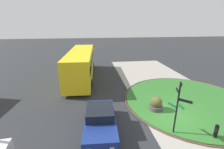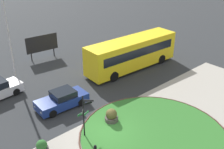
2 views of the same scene
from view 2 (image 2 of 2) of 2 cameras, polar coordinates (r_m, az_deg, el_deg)
The scene contains 11 objects.
ground at distance 20.17m, azimuth -1.28°, elevation -11.44°, with size 120.00×120.00×0.00m, color #282B2D.
sidewalk_paving at distance 18.94m, azimuth 3.10°, elevation -14.37°, with size 32.00×7.70×0.02m, color #9E998E.
grass_island at distance 19.84m, azimuth 8.67°, elevation -12.34°, with size 10.15×10.15×0.10m, color #2D6B28.
grass_kerb_ring at distance 19.84m, azimuth 8.67°, elevation -12.32°, with size 10.46×10.46×0.11m, color brown.
signpost_directional at distance 18.63m, azimuth -5.74°, elevation -8.00°, with size 1.12×0.74×3.25m.
bus_yellow at distance 28.63m, azimuth 4.12°, elevation 4.47°, with size 10.57×3.01×3.19m.
car_near_lane at distance 22.71m, azimuth -10.22°, elevation -5.13°, with size 4.26×2.02×1.42m.
lamppost_tall at distance 27.01m, azimuth -20.76°, elevation 8.82°, with size 0.32×0.32×9.37m.
billboard_left at distance 31.91m, azimuth -14.27°, elevation 6.19°, with size 3.65×0.55×2.76m.
planter_near_signpost at distance 18.51m, azimuth -14.21°, elevation -14.50°, with size 0.82×0.82×1.08m.
planter_kerbside at distance 20.72m, azimuth -0.12°, elevation -8.59°, with size 0.99×0.99×1.10m.
Camera 2 is at (-10.29, -12.16, 12.36)m, focal length 44.38 mm.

